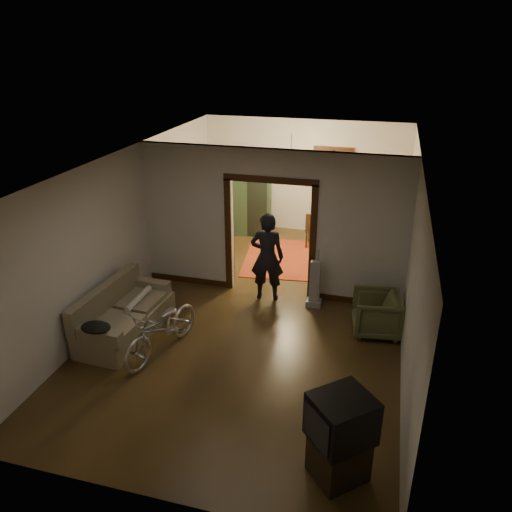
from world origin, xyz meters
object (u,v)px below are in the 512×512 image
at_px(person, 267,257).
at_px(desk, 347,226).
at_px(sofa, 125,311).
at_px(bicycle, 162,329).
at_px(armchair, 376,314).
at_px(locker, 252,199).

relative_size(person, desk, 1.74).
xyz_separation_m(sofa, desk, (3.13, 5.22, -0.07)).
xyz_separation_m(bicycle, person, (1.14, 2.18, 0.41)).
distance_m(bicycle, desk, 6.02).
xyz_separation_m(armchair, desk, (-0.88, 4.07, 0.01)).
relative_size(bicycle, armchair, 2.16).
bearing_deg(person, bicycle, 56.99).
height_order(armchair, locker, locker).
bearing_deg(person, sofa, 37.73).
xyz_separation_m(armchair, locker, (-3.23, 3.91, 0.56)).
relative_size(locker, desk, 1.86).
relative_size(sofa, armchair, 2.42).
bearing_deg(locker, bicycle, -99.82).
relative_size(sofa, person, 1.10).
height_order(bicycle, armchair, bicycle).
bearing_deg(sofa, desk, 62.58).
relative_size(sofa, locker, 1.03).
bearing_deg(bicycle, armchair, 39.24).
bearing_deg(bicycle, locker, 104.66).
distance_m(armchair, locker, 5.10).
bearing_deg(bicycle, person, 76.65).
distance_m(sofa, desk, 6.09).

